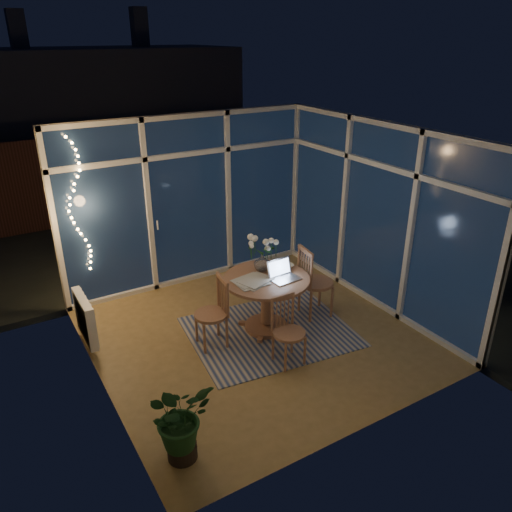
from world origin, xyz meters
name	(u,v)px	position (x,y,z in m)	size (l,w,h in m)	color
floor	(256,335)	(0.00, 0.00, 0.00)	(4.00, 4.00, 0.00)	olive
ceiling	(256,136)	(0.00, 0.00, 2.60)	(4.00, 4.00, 0.00)	white
wall_back	(188,201)	(0.00, 2.00, 1.30)	(4.00, 0.04, 2.60)	silver
wall_front	(371,319)	(0.00, -2.00, 1.30)	(4.00, 0.04, 2.60)	silver
wall_left	(88,284)	(-2.00, 0.00, 1.30)	(0.04, 4.00, 2.60)	silver
wall_right	(379,216)	(2.00, 0.00, 1.30)	(0.04, 4.00, 2.60)	silver
window_wall_back	(190,201)	(0.00, 1.96, 1.30)	(4.00, 0.10, 2.60)	white
window_wall_right	(376,216)	(1.96, 0.00, 1.30)	(0.10, 4.00, 2.60)	white
radiator	(85,318)	(-1.94, 0.90, 0.40)	(0.10, 0.70, 0.58)	white
fairy_lights	(77,207)	(-1.65, 1.88, 1.52)	(0.24, 0.10, 1.85)	#FFBC66
garden_patio	(156,220)	(0.50, 5.00, -0.06)	(12.00, 6.00, 0.10)	black
garden_fence	(122,175)	(0.00, 5.50, 0.90)	(11.00, 0.08, 1.80)	#361E13
neighbour_roof	(91,95)	(0.30, 8.50, 2.20)	(7.00, 3.00, 2.20)	#31343B
garden_shrubs	(116,233)	(-0.80, 3.40, 0.45)	(0.90, 0.90, 0.90)	black
rug	(270,332)	(0.20, -0.03, 0.01)	(2.07, 1.66, 0.01)	#BFB39B
dining_table	(266,304)	(0.20, 0.07, 0.38)	(1.12, 1.12, 0.76)	#8B5C3F
chair_left	(211,313)	(-0.59, 0.11, 0.47)	(0.43, 0.43, 0.94)	#8B5C3F
chair_right	(316,281)	(0.99, 0.04, 0.53)	(0.49, 0.49, 1.05)	#8B5C3F
chair_front	(289,332)	(0.03, -0.70, 0.43)	(0.40, 0.40, 0.87)	#8B5C3F
laptop	(285,270)	(0.38, -0.09, 0.89)	(0.36, 0.30, 0.26)	silver
flower_vase	(262,263)	(0.27, 0.30, 0.87)	(0.20, 0.20, 0.21)	white
bowl	(288,266)	(0.62, 0.20, 0.78)	(0.15, 0.15, 0.04)	white
newspapers	(253,281)	(-0.01, 0.07, 0.78)	(0.40, 0.31, 0.02)	#BAB8B1
phone	(268,281)	(0.16, -0.02, 0.77)	(0.10, 0.05, 0.01)	black
potted_plant	(180,426)	(-1.65, -1.41, 0.38)	(0.54, 0.47, 0.76)	#17401B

